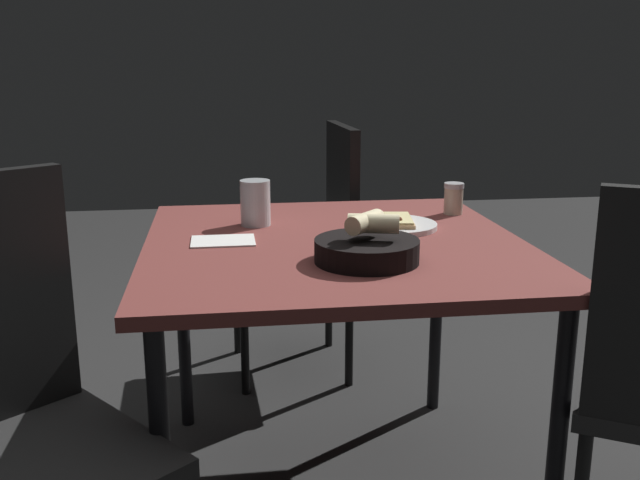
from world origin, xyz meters
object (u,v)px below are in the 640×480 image
object	(u,v)px
dining_table	(335,264)
pizza_plate	(394,224)
chair_near	(312,234)
beer_glass	(255,205)
chair_far	(0,405)
bread_basket	(368,248)
pepper_shaker	(453,200)

from	to	relation	value
dining_table	pizza_plate	bearing A→B (deg)	31.29
dining_table	chair_near	size ratio (longest dim) A/B	1.07
beer_glass	chair_near	bearing A→B (deg)	69.47
dining_table	chair_far	world-z (taller)	chair_far
chair_far	bread_basket	bearing A→B (deg)	18.04
pizza_plate	chair_far	xyz separation A→B (m)	(-0.89, -0.56, -0.19)
beer_glass	chair_far	bearing A→B (deg)	-128.31
pizza_plate	pepper_shaker	bearing A→B (deg)	35.29
dining_table	pepper_shaker	size ratio (longest dim) A/B	10.75
dining_table	bread_basket	size ratio (longest dim) A/B	4.19
dining_table	beer_glass	xyz separation A→B (m)	(-0.19, 0.20, 0.12)
dining_table	pepper_shaker	world-z (taller)	pepper_shaker
pepper_shaker	chair_far	world-z (taller)	chair_far
pizza_plate	bread_basket	size ratio (longest dim) A/B	0.98
pizza_plate	chair_far	distance (m)	1.07
beer_glass	chair_near	world-z (taller)	chair_near
pepper_shaker	dining_table	bearing A→B (deg)	-146.49
bread_basket	beer_glass	world-z (taller)	beer_glass
dining_table	bread_basket	bearing A→B (deg)	-78.58
chair_far	dining_table	bearing A→B (deg)	32.71
bread_basket	chair_near	world-z (taller)	chair_near
pizza_plate	chair_near	xyz separation A→B (m)	(-0.13, 0.72, -0.20)
pepper_shaker	chair_far	size ratio (longest dim) A/B	0.10
bread_basket	dining_table	bearing A→B (deg)	101.42
chair_far	beer_glass	bearing A→B (deg)	51.69
pepper_shaker	chair_near	size ratio (longest dim) A/B	0.10
pizza_plate	beer_glass	distance (m)	0.39
pizza_plate	chair_near	distance (m)	0.76
beer_glass	pepper_shaker	size ratio (longest dim) A/B	1.35
chair_near	beer_glass	bearing A→B (deg)	-110.53
bread_basket	beer_glass	distance (m)	0.47
dining_table	pepper_shaker	distance (m)	0.49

